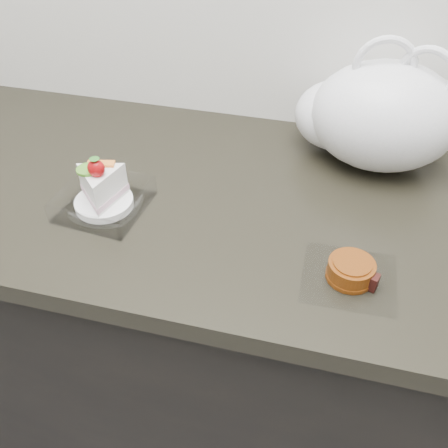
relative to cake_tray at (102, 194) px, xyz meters
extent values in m
cube|color=black|center=(0.21, 0.10, -0.50)|extent=(2.00, 0.60, 0.86)
cube|color=black|center=(0.21, 0.10, -0.05)|extent=(2.04, 0.64, 0.04)
cube|color=white|center=(0.00, 0.00, -0.03)|extent=(0.16, 0.16, 0.00)
cylinder|color=white|center=(0.00, 0.00, -0.02)|extent=(0.11, 0.11, 0.01)
ellipsoid|color=#B70C0F|center=(0.00, -0.01, 0.07)|extent=(0.03, 0.03, 0.03)
cone|color=#2D7223|center=(0.00, -0.01, 0.08)|extent=(0.02, 0.02, 0.01)
cylinder|color=#529C2D|center=(-0.02, 0.00, 0.05)|extent=(0.04, 0.04, 0.00)
cube|color=orange|center=(0.00, 0.02, 0.05)|extent=(0.05, 0.03, 0.00)
cube|color=white|center=(0.46, -0.07, -0.03)|extent=(0.15, 0.14, 0.00)
cylinder|color=maroon|center=(0.46, -0.07, -0.01)|extent=(0.09, 0.09, 0.03)
cylinder|color=maroon|center=(0.46, -0.07, -0.03)|extent=(0.09, 0.09, 0.01)
cylinder|color=maroon|center=(0.46, -0.07, 0.00)|extent=(0.07, 0.07, 0.00)
cube|color=black|center=(0.49, -0.08, -0.02)|extent=(0.03, 0.02, 0.03)
ellipsoid|color=white|center=(0.48, 0.28, 0.08)|extent=(0.30, 0.24, 0.22)
ellipsoid|color=white|center=(0.39, 0.31, 0.05)|extent=(0.18, 0.16, 0.14)
torus|color=white|center=(0.46, 0.28, 0.18)|extent=(0.12, 0.03, 0.12)
torus|color=white|center=(0.54, 0.28, 0.17)|extent=(0.11, 0.04, 0.11)
camera|label=1|loc=(0.40, -0.65, 0.56)|focal=40.00mm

